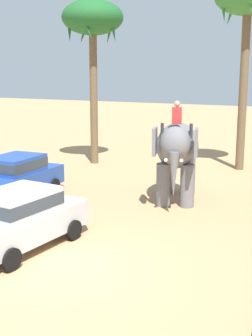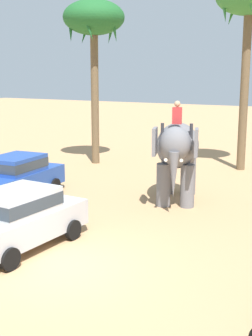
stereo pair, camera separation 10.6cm
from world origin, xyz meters
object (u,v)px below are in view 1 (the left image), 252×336
car_sedan_foreground (20,217)px  elephant_with_mahout (177,150)px  car_parked_far_side (17,175)px  palm_tree_far_back (248,3)px  palm_tree_behind_elephant (93,23)px

car_sedan_foreground → elephant_with_mahout: elephant_with_mahout is taller
car_parked_far_side → palm_tree_far_back: palm_tree_far_back is taller
car_sedan_foreground → car_parked_far_side: size_ratio=0.98×
elephant_with_mahout → palm_tree_behind_elephant: palm_tree_behind_elephant is taller
elephant_with_mahout → palm_tree_far_back: 9.41m
elephant_with_mahout → palm_tree_far_back: palm_tree_far_back is taller
car_parked_far_side → palm_tree_behind_elephant: palm_tree_behind_elephant is taller
car_sedan_foreground → car_parked_far_side: (-3.71, 3.96, 0.00)m
car_parked_far_side → palm_tree_far_back: (6.12, 9.74, 7.19)m
palm_tree_far_back → palm_tree_behind_elephant: bearing=-163.4°
elephant_with_mahout → car_sedan_foreground: bearing=-106.2°
elephant_with_mahout → palm_tree_behind_elephant: (-6.92, 4.91, 5.41)m
car_sedan_foreground → elephant_with_mahout: size_ratio=1.04×
car_parked_far_side → palm_tree_behind_elephant: size_ratio=0.49×
palm_tree_behind_elephant → car_sedan_foreground: bearing=-66.5°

